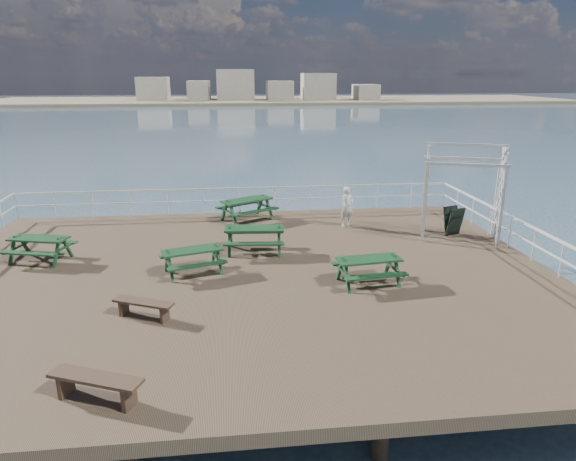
# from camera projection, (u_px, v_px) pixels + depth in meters

# --- Properties ---
(ground) EXTENTS (18.00, 14.00, 0.30)m
(ground) POSITION_uv_depth(u_px,v_px,m) (246.00, 278.00, 14.99)
(ground) COLOR brown
(ground) RESTS_ON ground
(sea_backdrop) EXTENTS (300.00, 300.00, 9.20)m
(sea_backdrop) POSITION_uv_depth(u_px,v_px,m) (273.00, 97.00, 143.84)
(sea_backdrop) COLOR #435C71
(sea_backdrop) RESTS_ON ground
(railing) EXTENTS (17.77, 13.76, 1.10)m
(railing) POSITION_uv_depth(u_px,v_px,m) (240.00, 221.00, 17.13)
(railing) COLOR silver
(railing) RESTS_ON ground
(picnic_table_a) EXTENTS (2.07, 1.83, 0.86)m
(picnic_table_a) POSITION_uv_depth(u_px,v_px,m) (39.00, 244.00, 15.83)
(picnic_table_a) COLOR #163D1F
(picnic_table_a) RESTS_ON ground
(picnic_table_b) EXTENTS (2.02, 1.68, 0.93)m
(picnic_table_b) POSITION_uv_depth(u_px,v_px,m) (254.00, 234.00, 16.63)
(picnic_table_b) COLOR #163D1F
(picnic_table_b) RESTS_ON ground
(picnic_table_c) EXTENTS (2.53, 2.38, 0.97)m
(picnic_table_c) POSITION_uv_depth(u_px,v_px,m) (247.00, 205.00, 20.24)
(picnic_table_c) COLOR #163D1F
(picnic_table_c) RESTS_ON ground
(picnic_table_d) EXTENTS (2.03, 1.81, 0.83)m
(picnic_table_d) POSITION_uv_depth(u_px,v_px,m) (193.00, 256.00, 14.85)
(picnic_table_d) COLOR #163D1F
(picnic_table_d) RESTS_ON ground
(picnic_table_e) EXTENTS (1.90, 1.60, 0.85)m
(picnic_table_e) POSITION_uv_depth(u_px,v_px,m) (369.00, 265.00, 14.08)
(picnic_table_e) COLOR #163D1F
(picnic_table_e) RESTS_ON ground
(flat_bench_near) EXTENTS (1.51, 0.95, 0.43)m
(flat_bench_near) POSITION_uv_depth(u_px,v_px,m) (144.00, 305.00, 12.15)
(flat_bench_near) COLOR #4E3628
(flat_bench_near) RESTS_ON ground
(flat_bench_far) EXTENTS (1.76, 1.06, 0.50)m
(flat_bench_far) POSITION_uv_depth(u_px,v_px,m) (96.00, 382.00, 9.02)
(flat_bench_far) COLOR #4E3628
(flat_bench_far) RESTS_ON ground
(trellis_arbor) EXTENTS (3.01, 2.28, 3.34)m
(trellis_arbor) POSITION_uv_depth(u_px,v_px,m) (462.00, 197.00, 17.76)
(trellis_arbor) COLOR silver
(trellis_arbor) RESTS_ON ground
(sandwich_board) EXTENTS (0.75, 0.65, 1.04)m
(sandwich_board) POSITION_uv_depth(u_px,v_px,m) (453.00, 221.00, 18.42)
(sandwich_board) COLOR black
(sandwich_board) RESTS_ON ground
(person) EXTENTS (0.65, 0.54, 1.52)m
(person) POSITION_uv_depth(u_px,v_px,m) (347.00, 207.00, 19.42)
(person) COLOR silver
(person) RESTS_ON ground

